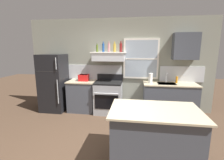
{
  "coord_description": "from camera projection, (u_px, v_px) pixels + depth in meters",
  "views": [
    {
      "loc": [
        0.5,
        -2.56,
        1.85
      ],
      "look_at": [
        -0.05,
        1.2,
        1.1
      ],
      "focal_mm": 25.88,
      "sensor_mm": 36.0,
      "label": 1
    }
  ],
  "objects": [
    {
      "name": "kitchen_island",
      "position": [
        154.0,
        136.0,
        2.61
      ],
      "size": [
        1.4,
        0.9,
        0.91
      ],
      "color": "#474C56",
      "rests_on": "ground_plane"
    },
    {
      "name": "stove_range",
      "position": [
        108.0,
        97.0,
        4.66
      ],
      "size": [
        0.76,
        0.69,
        1.09
      ],
      "color": "#9EA0A5",
      "rests_on": "ground_plane"
    },
    {
      "name": "bottle_red_label_wine",
      "position": [
        121.0,
        48.0,
        4.47
      ],
      "size": [
        0.07,
        0.07,
        0.29
      ],
      "color": "maroon",
      "rests_on": "range_hood_shelf"
    },
    {
      "name": "back_wall",
      "position": [
        120.0,
        65.0,
        4.81
      ],
      "size": [
        5.4,
        0.11,
        2.7
      ],
      "color": "gray",
      "rests_on": "ground_plane"
    },
    {
      "name": "toaster",
      "position": [
        84.0,
        78.0,
        4.7
      ],
      "size": [
        0.3,
        0.2,
        0.19
      ],
      "color": "red",
      "rests_on": "counter_left_of_stove"
    },
    {
      "name": "bottle_blue_liqueur",
      "position": [
        103.0,
        48.0,
        4.56
      ],
      "size": [
        0.07,
        0.07,
        0.29
      ],
      "color": "#1E478C",
      "rests_on": "range_hood_shelf"
    },
    {
      "name": "counter_left_of_stove",
      "position": [
        82.0,
        96.0,
        4.82
      ],
      "size": [
        0.79,
        0.63,
        0.91
      ],
      "color": "#474C56",
      "rests_on": "ground_plane"
    },
    {
      "name": "refrigerator",
      "position": [
        54.0,
        83.0,
        4.8
      ],
      "size": [
        0.7,
        0.72,
        1.68
      ],
      "color": "black",
      "rests_on": "ground_plane"
    },
    {
      "name": "upper_cabinet_right",
      "position": [
        186.0,
        46.0,
        4.27
      ],
      "size": [
        0.64,
        0.32,
        0.7
      ],
      "color": "#474C56"
    },
    {
      "name": "counter_right_with_sink",
      "position": [
        169.0,
        99.0,
        4.46
      ],
      "size": [
        1.43,
        0.63,
        0.91
      ],
      "color": "#474C56",
      "rests_on": "ground_plane"
    },
    {
      "name": "paper_towel_roll",
      "position": [
        150.0,
        78.0,
        4.42
      ],
      "size": [
        0.11,
        0.11,
        0.27
      ],
      "primitive_type": "cylinder",
      "color": "white",
      "rests_on": "counter_right_with_sink"
    },
    {
      "name": "bottle_olive_oil_square",
      "position": [
        97.0,
        48.0,
        4.53
      ],
      "size": [
        0.06,
        0.06,
        0.24
      ],
      "color": "#4C601E",
      "rests_on": "range_hood_shelf"
    },
    {
      "name": "dish_soap_bottle",
      "position": [
        177.0,
        80.0,
        4.43
      ],
      "size": [
        0.06,
        0.06,
        0.18
      ],
      "primitive_type": "cylinder",
      "color": "orange",
      "rests_on": "counter_right_with_sink"
    },
    {
      "name": "sink_faucet",
      "position": [
        166.0,
        76.0,
        4.45
      ],
      "size": [
        0.03,
        0.17,
        0.28
      ],
      "color": "silver",
      "rests_on": "counter_right_with_sink"
    },
    {
      "name": "bottle_rose_pink",
      "position": [
        109.0,
        48.0,
        4.54
      ],
      "size": [
        0.07,
        0.07,
        0.29
      ],
      "color": "#C67F84",
      "rests_on": "range_hood_shelf"
    },
    {
      "name": "bottle_champagne_gold_foil",
      "position": [
        115.0,
        48.0,
        4.51
      ],
      "size": [
        0.08,
        0.08,
        0.29
      ],
      "color": "#B29333",
      "rests_on": "range_hood_shelf"
    },
    {
      "name": "range_hood_shelf",
      "position": [
        109.0,
        56.0,
        4.53
      ],
      "size": [
        0.96,
        0.52,
        0.24
      ],
      "color": "silver"
    },
    {
      "name": "ground_plane",
      "position": [
        105.0,
        152.0,
        2.91
      ],
      "size": [
        16.0,
        16.0,
        0.0
      ],
      "primitive_type": "plane",
      "color": "#4C3828"
    }
  ]
}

